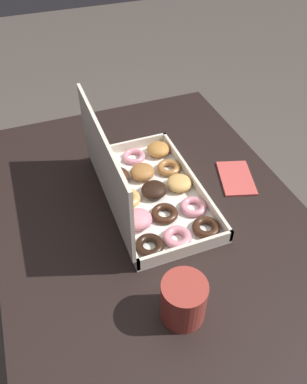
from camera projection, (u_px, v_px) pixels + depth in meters
ground_plane at (153, 349)px, 1.45m from camera, size 8.00×8.00×0.00m
dining_table at (153, 247)px, 1.01m from camera, size 1.02×0.74×0.77m
donut_box at (143, 185)px, 0.93m from camera, size 0.41×0.24×0.24m
coffee_mug at (183, 300)px, 0.70m from camera, size 0.09×0.09×0.10m
paper_napkin at (236, 178)px, 1.01m from camera, size 0.16×0.12×0.01m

